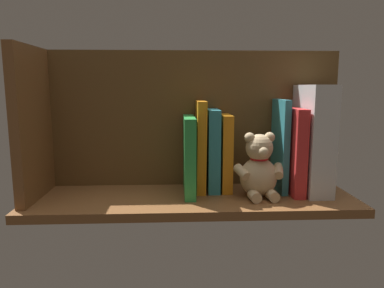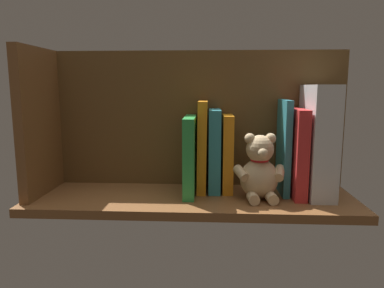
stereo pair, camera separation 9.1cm
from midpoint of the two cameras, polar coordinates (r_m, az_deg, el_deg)
ground_plane at (r=94.77cm, az=-2.79°, el=-8.87°), size 84.27×26.81×2.20cm
shelf_back_panel at (r=101.68cm, az=-2.87°, el=4.03°), size 84.27×1.50×38.27cm
shelf_side_divider at (r=99.21cm, az=-26.79°, el=2.93°), size 2.40×20.81×38.27cm
dictionary_thick_white at (r=98.25cm, az=16.42°, el=0.70°), size 6.47×16.41×28.80cm
book_0 at (r=97.56cm, az=13.30°, el=-1.03°), size 3.04×15.68×22.75cm
book_1 at (r=98.22cm, az=11.42°, el=-0.25°), size 1.70×12.33×24.93cm
teddy_bear at (r=92.21cm, az=7.98°, el=-3.98°), size 13.60×11.26×16.82cm
book_2 at (r=96.97cm, az=2.74°, el=-1.43°), size 2.77×10.49×20.82cm
book_3 at (r=96.45cm, az=0.67°, el=-1.03°), size 3.16×10.72×22.29cm
book_4 at (r=95.95cm, az=-1.32°, el=-0.40°), size 2.69×11.06×24.59cm
book_5 at (r=93.80cm, az=-3.23°, el=-1.88°), size 2.88×16.12×20.57cm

